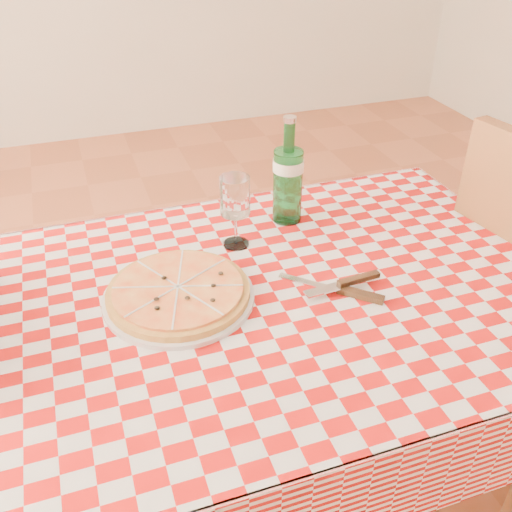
{
  "coord_description": "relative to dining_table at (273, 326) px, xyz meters",
  "views": [
    {
      "loc": [
        -0.36,
        -0.93,
        1.52
      ],
      "look_at": [
        -0.02,
        0.06,
        0.82
      ],
      "focal_mm": 40.0,
      "sensor_mm": 36.0,
      "label": 1
    }
  ],
  "objects": [
    {
      "name": "dining_table",
      "position": [
        0.0,
        0.0,
        0.0
      ],
      "size": [
        1.2,
        0.8,
        0.75
      ],
      "color": "brown",
      "rests_on": "ground"
    },
    {
      "name": "tablecloth",
      "position": [
        0.0,
        0.0,
        0.09
      ],
      "size": [
        1.3,
        0.9,
        0.01
      ],
      "primitive_type": "cube",
      "color": "#970B09",
      "rests_on": "dining_table"
    },
    {
      "name": "pizza_plate",
      "position": [
        -0.2,
        0.04,
        0.12
      ],
      "size": [
        0.41,
        0.41,
        0.04
      ],
      "primitive_type": null,
      "rotation": [
        0.0,
        0.0,
        -0.3
      ],
      "color": "#BE813F",
      "rests_on": "tablecloth"
    },
    {
      "name": "water_bottle",
      "position": [
        0.14,
        0.29,
        0.24
      ],
      "size": [
        0.08,
        0.08,
        0.28
      ],
      "primitive_type": null,
      "rotation": [
        0.0,
        0.0,
        -0.02
      ],
      "color": "#1A682B",
      "rests_on": "tablecloth"
    },
    {
      "name": "wine_glass",
      "position": [
        -0.02,
        0.21,
        0.19
      ],
      "size": [
        0.09,
        0.09,
        0.18
      ],
      "primitive_type": null,
      "rotation": [
        0.0,
        0.0,
        0.32
      ],
      "color": "silver",
      "rests_on": "tablecloth"
    },
    {
      "name": "cutlery",
      "position": [
        0.13,
        -0.05,
        0.11
      ],
      "size": [
        0.3,
        0.27,
        0.03
      ],
      "primitive_type": null,
      "rotation": [
        0.0,
        0.0,
        -0.27
      ],
      "color": "silver",
      "rests_on": "tablecloth"
    }
  ]
}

